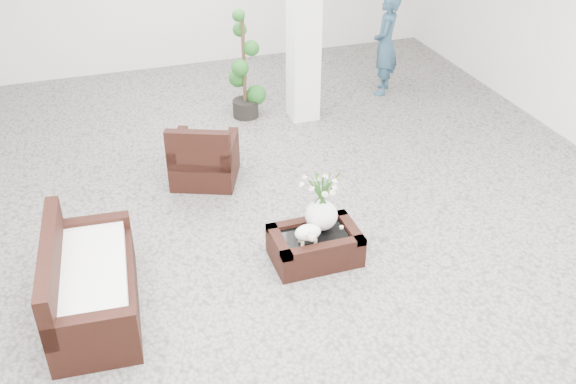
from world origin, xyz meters
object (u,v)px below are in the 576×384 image
object	(u,v)px
coffee_table	(315,247)
armchair	(204,150)
loveseat	(91,276)
topiary	(244,65)

from	to	relation	value
coffee_table	armchair	size ratio (longest dim) A/B	1.09
coffee_table	loveseat	distance (m)	2.25
armchair	topiary	size ratio (longest dim) A/B	0.51
armchair	loveseat	size ratio (longest dim) A/B	0.52
armchair	coffee_table	bearing A→B (deg)	132.74
loveseat	coffee_table	bearing A→B (deg)	-83.16
coffee_table	loveseat	size ratio (longest dim) A/B	0.57
armchair	topiary	distance (m)	1.93
coffee_table	armchair	world-z (taller)	armchair
armchair	topiary	bearing A→B (deg)	-98.53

